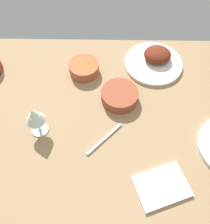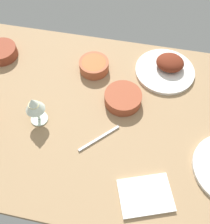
% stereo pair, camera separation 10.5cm
% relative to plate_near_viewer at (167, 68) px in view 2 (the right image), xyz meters
% --- Properties ---
extents(dining_table, '(1.40, 0.90, 0.04)m').
position_rel_plate_near_viewer_xyz_m(dining_table, '(-0.23, -0.29, -0.04)').
color(dining_table, '#937551').
rests_on(dining_table, ground).
extents(plate_near_viewer, '(0.27, 0.27, 0.07)m').
position_rel_plate_near_viewer_xyz_m(plate_near_viewer, '(0.00, 0.00, 0.00)').
color(plate_near_viewer, silver).
rests_on(plate_near_viewer, dining_table).
extents(bowl_onions, '(0.16, 0.16, 0.05)m').
position_rel_plate_near_viewer_xyz_m(bowl_onions, '(-0.17, -0.21, 0.00)').
color(bowl_onions, brown).
rests_on(bowl_onions, dining_table).
extents(bowl_soup, '(0.14, 0.14, 0.05)m').
position_rel_plate_near_viewer_xyz_m(bowl_soup, '(-0.33, -0.06, 0.01)').
color(bowl_soup, '#A35133').
rests_on(bowl_soup, dining_table).
extents(bowl_potatoes, '(0.15, 0.15, 0.05)m').
position_rel_plate_near_viewer_xyz_m(bowl_potatoes, '(-0.78, -0.06, 0.00)').
color(bowl_potatoes, brown).
rests_on(bowl_potatoes, dining_table).
extents(wine_glass, '(0.08, 0.08, 0.14)m').
position_rel_plate_near_viewer_xyz_m(wine_glass, '(-0.49, -0.37, 0.08)').
color(wine_glass, silver).
rests_on(wine_glass, dining_table).
extents(folded_napkin, '(0.21, 0.19, 0.01)m').
position_rel_plate_near_viewer_xyz_m(folded_napkin, '(-0.03, -0.59, -0.02)').
color(folded_napkin, white).
rests_on(folded_napkin, dining_table).
extents(fork_loose, '(0.14, 0.14, 0.01)m').
position_rel_plate_near_viewer_xyz_m(fork_loose, '(-0.23, -0.41, -0.02)').
color(fork_loose, silver).
rests_on(fork_loose, dining_table).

